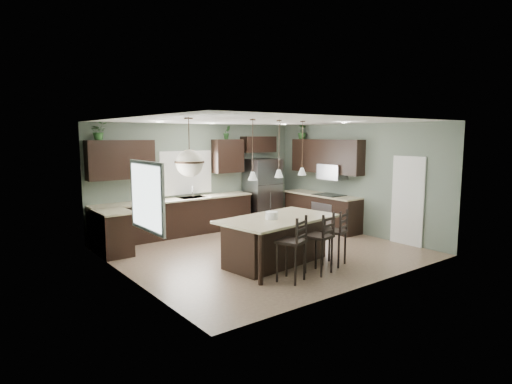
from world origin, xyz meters
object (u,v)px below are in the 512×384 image
object	(u,v)px
bar_stool_right	(334,237)
refrigerator	(262,191)
kitchen_island	(278,241)
serving_dish	(271,215)
bar_stool_left	(291,249)
bar_stool_center	(319,243)
plant_back_left	(99,131)

from	to	relation	value
bar_stool_right	refrigerator	bearing A→B (deg)	51.31
kitchen_island	serving_dish	size ratio (longest dim) A/B	9.72
bar_stool_left	bar_stool_right	xyz separation A→B (m)	(1.30, 0.20, -0.03)
refrigerator	bar_stool_left	xyz separation A→B (m)	(-2.64, -4.16, -0.35)
refrigerator	bar_stool_center	size ratio (longest dim) A/B	1.63
bar_stool_left	bar_stool_right	bearing A→B (deg)	-12.53
bar_stool_left	bar_stool_center	distance (m)	0.69
serving_dish	bar_stool_right	world-z (taller)	bar_stool_right
kitchen_island	bar_stool_right	size ratio (longest dim) A/B	2.12
serving_dish	bar_stool_center	world-z (taller)	bar_stool_center
serving_dish	refrigerator	bearing A→B (deg)	54.36
bar_stool_right	plant_back_left	distance (m)	5.58
plant_back_left	bar_stool_center	bearing A→B (deg)	-60.27
serving_dish	plant_back_left	world-z (taller)	plant_back_left
bar_stool_right	kitchen_island	bearing A→B (deg)	118.81
kitchen_island	serving_dish	distance (m)	0.57
refrigerator	bar_stool_right	world-z (taller)	refrigerator
refrigerator	serving_dish	world-z (taller)	refrigerator
kitchen_island	serving_dish	world-z (taller)	serving_dish
kitchen_island	bar_stool_left	world-z (taller)	bar_stool_left
refrigerator	bar_stool_left	distance (m)	4.93
bar_stool_right	bar_stool_left	bearing A→B (deg)	168.59
refrigerator	serving_dish	distance (m)	4.03
serving_dish	plant_back_left	size ratio (longest dim) A/B	0.60
bar_stool_left	bar_stool_right	size ratio (longest dim) A/B	1.05
refrigerator	bar_stool_center	xyz separation A→B (m)	(-1.94, -4.14, -0.36)
serving_dish	bar_stool_center	bearing A→B (deg)	-64.85
serving_dish	bar_stool_center	xyz separation A→B (m)	(0.41, -0.86, -0.43)
kitchen_island	bar_stool_center	bearing A→B (deg)	-84.47
refrigerator	bar_stool_center	world-z (taller)	refrigerator
refrigerator	kitchen_island	bearing A→B (deg)	-123.50
serving_dish	bar_stool_left	size ratio (longest dim) A/B	0.21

